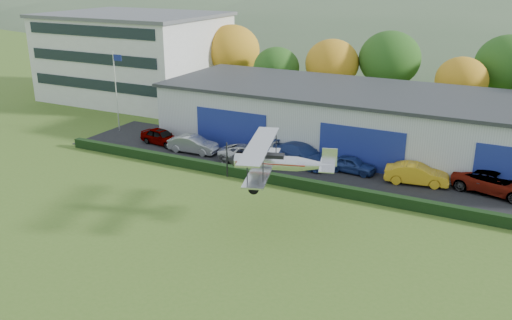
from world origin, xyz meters
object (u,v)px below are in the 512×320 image
at_px(car_5, 417,174).
at_px(car_6, 495,183).
at_px(car_1, 193,144).
at_px(hangar, 381,121).
at_px(biplane, 276,161).
at_px(car_0, 161,137).
at_px(flagpole, 116,84).
at_px(car_3, 302,154).
at_px(office_block, 135,56).
at_px(car_2, 250,155).
at_px(car_4, 352,164).

bearing_deg(car_5, car_6, -91.19).
height_order(car_1, car_6, car_6).
bearing_deg(hangar, biplane, -97.17).
bearing_deg(car_1, biplane, -130.11).
bearing_deg(car_0, car_1, -90.94).
distance_m(flagpole, car_5, 29.87).
relative_size(car_5, car_6, 0.81).
bearing_deg(car_0, car_3, -77.15).
xyz_separation_m(hangar, car_0, (-18.46, -7.74, -1.88)).
height_order(car_3, car_5, car_3).
bearing_deg(office_block, biplane, -38.58).
bearing_deg(car_2, car_1, 84.12).
xyz_separation_m(car_3, biplane, (2.56, -10.80, 3.21)).
height_order(car_1, biplane, biplane).
bearing_deg(car_5, car_1, 85.69).
height_order(car_1, car_5, car_5).
height_order(hangar, car_5, hangar).
bearing_deg(office_block, car_4, -23.08).
xyz_separation_m(car_4, car_5, (5.13, -0.14, 0.11)).
relative_size(hangar, car_1, 8.90).
bearing_deg(car_2, office_block, 53.40).
bearing_deg(hangar, car_5, -56.11).
bearing_deg(biplane, car_5, 39.85).
height_order(hangar, flagpole, flagpole).
distance_m(car_0, car_3, 13.72).
height_order(car_1, car_4, car_1).
bearing_deg(hangar, car_6, -31.90).
distance_m(flagpole, car_1, 11.39).
bearing_deg(car_3, car_1, 120.33).
height_order(car_0, car_2, car_2).
height_order(hangar, car_6, hangar).
bearing_deg(car_1, hangar, -63.38).
relative_size(car_6, biplane, 0.73).
distance_m(car_2, car_4, 8.44).
relative_size(flagpole, car_4, 2.05).
height_order(hangar, car_0, hangar).
distance_m(flagpole, car_0, 7.78).
relative_size(hangar, car_0, 9.48).
relative_size(hangar, flagpole, 5.08).
distance_m(hangar, car_4, 7.14).
xyz_separation_m(car_6, biplane, (-12.33, -11.24, 3.22)).
bearing_deg(car_2, car_6, -86.86).
relative_size(flagpole, car_5, 1.69).
relative_size(office_block, car_5, 4.36).
bearing_deg(hangar, car_0, -157.25).
height_order(car_4, car_5, car_5).
xyz_separation_m(flagpole, car_1, (10.39, -2.43, -3.98)).
distance_m(hangar, car_6, 12.06).
bearing_deg(office_block, car_5, -20.40).
bearing_deg(car_6, car_3, 103.04).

